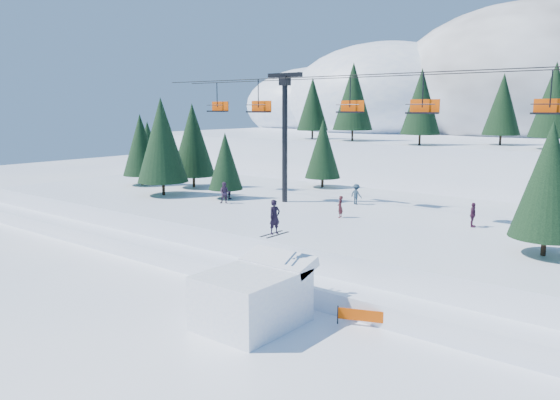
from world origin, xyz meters
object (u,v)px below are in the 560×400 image
Objects in this scene: banner_near at (368,316)px; banner_far at (498,341)px; chairlift at (406,119)px; jump_kicker at (254,296)px.

banner_far is (5.60, 0.91, 0.00)m from banner_near.
chairlift is 18.41m from banner_far.
chairlift reaches higher than banner_far.
banner_near is at bearing -70.14° from chairlift.
banner_far is at bearing -49.98° from chairlift.
banner_near is at bearing 34.24° from jump_kicker.
banner_near is 5.67m from banner_far.
jump_kicker reaches higher than banner_near.
jump_kicker is 10.77m from banner_far.
chairlift reaches higher than jump_kicker.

